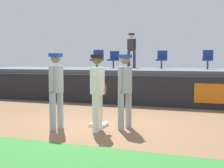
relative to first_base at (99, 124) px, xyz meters
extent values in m
plane|color=brown|center=(0.14, -0.07, -0.04)|extent=(60.00, 60.00, 0.00)
cube|color=#2D722D|center=(0.14, -3.13, -0.04)|extent=(18.00, 2.80, 0.01)
cube|color=white|center=(0.00, 0.00, 0.00)|extent=(0.40, 0.40, 0.08)
cylinder|color=white|center=(0.18, -0.39, 0.40)|extent=(0.15, 0.15, 0.88)
cylinder|color=white|center=(0.21, -0.71, 0.40)|extent=(0.15, 0.15, 0.88)
cylinder|color=white|center=(0.20, -0.55, 1.16)|extent=(0.37, 0.37, 0.62)
sphere|color=brown|center=(0.20, -0.55, 1.64)|extent=(0.23, 0.23, 0.23)
cube|color=black|center=(0.20, -0.55, 1.72)|extent=(0.27, 0.27, 0.08)
cylinder|color=white|center=(0.18, -0.34, 1.18)|extent=(0.09, 0.09, 0.58)
cylinder|color=white|center=(0.22, -0.75, 1.18)|extent=(0.09, 0.09, 0.58)
ellipsoid|color=brown|center=(0.28, -0.33, 0.92)|extent=(0.14, 0.21, 0.28)
cylinder|color=#9EA3AD|center=(-0.81, -0.52, 0.41)|extent=(0.15, 0.15, 0.90)
cylinder|color=#9EA3AD|center=(-0.82, -0.85, 0.41)|extent=(0.15, 0.15, 0.90)
cylinder|color=#9EA3AD|center=(-0.81, -0.69, 1.18)|extent=(0.36, 0.36, 0.64)
sphere|color=#8C6647|center=(-0.81, -0.69, 1.68)|extent=(0.24, 0.24, 0.24)
cube|color=#193899|center=(-0.81, -0.69, 1.75)|extent=(0.26, 0.26, 0.08)
cylinder|color=#9EA3AD|center=(-0.80, -0.47, 1.20)|extent=(0.09, 0.09, 0.59)
cylinder|color=#9EA3AD|center=(-0.82, -0.90, 1.20)|extent=(0.09, 0.09, 0.59)
cylinder|color=#9EA3AD|center=(0.77, 0.08, 0.40)|extent=(0.15, 0.15, 0.89)
cylinder|color=#9EA3AD|center=(0.67, -0.23, 0.40)|extent=(0.15, 0.15, 0.89)
cylinder|color=#9EA3AD|center=(0.72, -0.08, 1.16)|extent=(0.43, 0.43, 0.63)
sphere|color=#8C6647|center=(0.72, -0.08, 1.65)|extent=(0.23, 0.23, 0.23)
cube|color=#193899|center=(0.72, -0.08, 1.72)|extent=(0.31, 0.31, 0.08)
cylinder|color=#9EA3AD|center=(0.78, 0.12, 1.18)|extent=(0.09, 0.09, 0.59)
cylinder|color=#9EA3AD|center=(0.66, -0.27, 1.18)|extent=(0.09, 0.09, 0.59)
cube|color=black|center=(0.14, 3.76, 0.52)|extent=(18.00, 0.24, 1.11)
cube|color=orange|center=(2.80, 3.64, 0.52)|extent=(1.50, 0.02, 0.67)
cube|color=#59595E|center=(0.14, 6.33, 0.61)|extent=(18.00, 4.80, 1.29)
cylinder|color=#4C4C51|center=(-2.08, 6.93, 1.45)|extent=(0.08, 0.08, 0.40)
cube|color=navy|center=(-2.08, 6.93, 1.65)|extent=(0.47, 0.44, 0.08)
cube|color=navy|center=(-2.08, 7.12, 1.89)|extent=(0.47, 0.06, 0.40)
cylinder|color=#4C4C51|center=(0.29, 6.93, 1.45)|extent=(0.08, 0.08, 0.40)
cube|color=navy|center=(0.29, 6.93, 1.65)|extent=(0.45, 0.44, 0.08)
cube|color=navy|center=(0.29, 7.12, 1.89)|extent=(0.45, 0.06, 0.40)
cylinder|color=#4C4C51|center=(-2.20, 5.13, 1.45)|extent=(0.08, 0.08, 0.40)
cube|color=navy|center=(-2.20, 5.13, 1.65)|extent=(0.46, 0.44, 0.08)
cube|color=navy|center=(-2.20, 5.32, 1.89)|extent=(0.46, 0.06, 0.40)
cylinder|color=#4C4C51|center=(2.32, 6.93, 1.45)|extent=(0.08, 0.08, 0.40)
cube|color=navy|center=(2.32, 6.93, 1.65)|extent=(0.44, 0.44, 0.08)
cube|color=navy|center=(2.32, 7.12, 1.89)|extent=(0.44, 0.06, 0.40)
cylinder|color=#33384C|center=(-1.23, 7.69, 1.68)|extent=(0.15, 0.15, 0.85)
cylinder|color=#33384C|center=(-1.54, 7.74, 1.68)|extent=(0.15, 0.15, 0.85)
cylinder|color=#333338|center=(-1.38, 7.71, 2.41)|extent=(0.38, 0.38, 0.60)
sphere|color=beige|center=(-1.38, 7.71, 2.88)|extent=(0.22, 0.22, 0.22)
cube|color=black|center=(-1.38, 7.71, 2.95)|extent=(0.27, 0.27, 0.08)
cylinder|color=#333338|center=(-1.19, 7.68, 2.42)|extent=(0.09, 0.09, 0.56)
cylinder|color=#333338|center=(-1.58, 7.75, 2.42)|extent=(0.09, 0.09, 0.56)
camera|label=1|loc=(2.91, -7.02, 1.62)|focal=48.57mm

